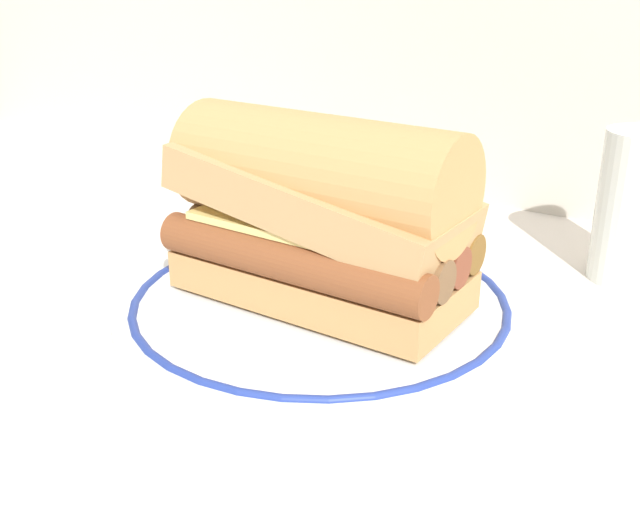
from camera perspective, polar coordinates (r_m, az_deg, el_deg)
ground_plane at (r=0.51m, az=-1.90°, el=-5.79°), size 1.50×1.50×0.00m
plate at (r=0.53m, az=0.00°, el=-3.70°), size 0.28×0.28×0.01m
sausage_sandwich at (r=0.51m, az=0.00°, el=3.36°), size 0.20×0.11×0.13m
drinking_glass at (r=0.63m, az=22.37°, el=2.73°), size 0.06×0.06×0.12m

